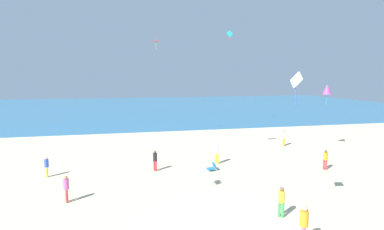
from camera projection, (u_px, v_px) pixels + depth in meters
The scene contains 15 objects.
ground_plane at pixel (185, 162), 22.76m from camera, with size 120.00×120.00×0.00m, color beige.
ocean_water at pixel (149, 107), 64.71m from camera, with size 120.00×60.00×0.05m, color teal.
beach_chair_far_right at pixel (212, 167), 20.79m from camera, with size 0.71×0.65×0.58m.
person_0 at pixel (304, 223), 11.41m from camera, with size 0.47×0.47×1.67m.
person_1 at pixel (155, 159), 20.60m from camera, with size 0.42×0.42×1.50m.
person_2 at pixel (284, 137), 28.11m from camera, with size 0.33×0.33×1.57m.
person_3 at pixel (281, 200), 13.77m from camera, with size 0.42×0.42×1.49m.
person_4 at pixel (66, 187), 15.42m from camera, with size 0.36×0.36×1.47m.
person_5 at pixel (47, 165), 19.33m from camera, with size 0.33×0.33×1.40m.
person_6 at pixel (217, 152), 22.30m from camera, with size 0.44×0.44×1.61m.
person_7 at pixel (325, 158), 20.89m from camera, with size 0.40×0.40×1.46m.
kite_magenta at pixel (327, 89), 25.83m from camera, with size 0.85×0.87×1.85m.
kite_white at pixel (296, 81), 12.16m from camera, with size 0.31×0.74×1.45m.
kite_red at pixel (156, 41), 30.16m from camera, with size 0.54×0.57×1.08m.
kite_teal at pixel (230, 34), 38.54m from camera, with size 0.95×0.15×1.26m.
Camera 1 is at (-4.09, -11.70, 6.67)m, focal length 27.09 mm.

